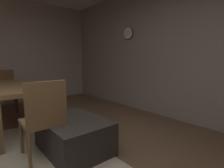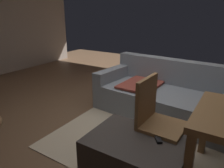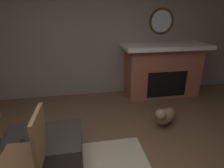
{
  "view_description": "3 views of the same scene",
  "coord_description": "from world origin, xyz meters",
  "px_view_note": "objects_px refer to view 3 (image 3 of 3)",
  "views": [
    {
      "loc": [
        -1.26,
        0.24,
        1.16
      ],
      "look_at": [
        -0.03,
        -0.81,
        0.93
      ],
      "focal_mm": 28.18,
      "sensor_mm": 36.0,
      "label": 1
    },
    {
      "loc": [
        1.39,
        -2.35,
        1.56
      ],
      "look_at": [
        0.35,
        -0.7,
        0.89
      ],
      "focal_mm": 33.85,
      "sensor_mm": 36.0,
      "label": 2
    },
    {
      "loc": [
        0.17,
        1.22,
        1.83
      ],
      "look_at": [
        -0.16,
        -0.61,
        1.1
      ],
      "focal_mm": 30.05,
      "sensor_mm": 36.0,
      "label": 3
    }
  ],
  "objects_px": {
    "dining_chair_west": "(30,149)",
    "round_wall_mirror": "(162,21)",
    "small_dog": "(165,116)",
    "tv_remote": "(25,144)",
    "ottoman_coffee_table": "(44,151)",
    "fireplace": "(162,70)"
  },
  "relations": [
    {
      "from": "round_wall_mirror",
      "to": "ottoman_coffee_table",
      "type": "xyz_separation_m",
      "value": [
        2.33,
        2.05,
        -1.4
      ]
    },
    {
      "from": "round_wall_mirror",
      "to": "small_dog",
      "type": "relative_size",
      "value": 1.05
    },
    {
      "from": "tv_remote",
      "to": "dining_chair_west",
      "type": "height_order",
      "value": "dining_chair_west"
    },
    {
      "from": "tv_remote",
      "to": "round_wall_mirror",
      "type": "bearing_deg",
      "value": -172.73
    },
    {
      "from": "ottoman_coffee_table",
      "to": "fireplace",
      "type": "bearing_deg",
      "value": -142.82
    },
    {
      "from": "round_wall_mirror",
      "to": "small_dog",
      "type": "distance_m",
      "value": 2.12
    },
    {
      "from": "round_wall_mirror",
      "to": "tv_remote",
      "type": "xyz_separation_m",
      "value": [
        2.49,
        2.16,
        -1.18
      ]
    },
    {
      "from": "fireplace",
      "to": "dining_chair_west",
      "type": "xyz_separation_m",
      "value": [
        2.37,
        2.1,
        -0.06
      ]
    },
    {
      "from": "dining_chair_west",
      "to": "round_wall_mirror",
      "type": "bearing_deg",
      "value": -134.74
    },
    {
      "from": "tv_remote",
      "to": "fireplace",
      "type": "bearing_deg",
      "value": -176.7
    },
    {
      "from": "fireplace",
      "to": "ottoman_coffee_table",
      "type": "height_order",
      "value": "fireplace"
    },
    {
      "from": "fireplace",
      "to": "small_dog",
      "type": "distance_m",
      "value": 1.37
    },
    {
      "from": "tv_remote",
      "to": "dining_chair_west",
      "type": "xyz_separation_m",
      "value": [
        -0.13,
        0.23,
        0.1
      ]
    },
    {
      "from": "fireplace",
      "to": "round_wall_mirror",
      "type": "height_order",
      "value": "round_wall_mirror"
    },
    {
      "from": "fireplace",
      "to": "small_dog",
      "type": "relative_size",
      "value": 3.45
    },
    {
      "from": "tv_remote",
      "to": "small_dog",
      "type": "bearing_deg",
      "value": 164.02
    },
    {
      "from": "tv_remote",
      "to": "dining_chair_west",
      "type": "bearing_deg",
      "value": 84.85
    },
    {
      "from": "ottoman_coffee_table",
      "to": "small_dog",
      "type": "relative_size",
      "value": 1.75
    },
    {
      "from": "dining_chair_west",
      "to": "small_dog",
      "type": "distance_m",
      "value": 2.12
    },
    {
      "from": "ottoman_coffee_table",
      "to": "dining_chair_west",
      "type": "distance_m",
      "value": 0.47
    },
    {
      "from": "round_wall_mirror",
      "to": "ottoman_coffee_table",
      "type": "bearing_deg",
      "value": 41.39
    },
    {
      "from": "tv_remote",
      "to": "small_dog",
      "type": "relative_size",
      "value": 0.3
    }
  ]
}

